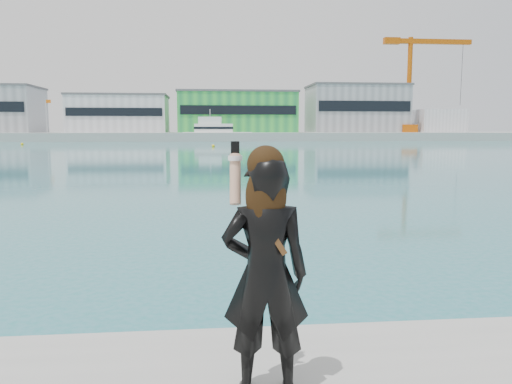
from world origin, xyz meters
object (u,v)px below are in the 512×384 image
(motor_yacht, at_px, (216,132))
(buoy_near, at_px, (213,147))
(dock_crane, at_px, (414,81))
(buoy_far, at_px, (22,145))
(woman, at_px, (265,268))

(motor_yacht, height_order, buoy_near, motor_yacht)
(dock_crane, relative_size, buoy_far, 48.00)
(buoy_near, bearing_deg, buoy_far, 157.92)
(dock_crane, distance_m, buoy_far, 93.24)
(buoy_far, bearing_deg, dock_crane, 20.71)
(woman, bearing_deg, buoy_far, -66.12)
(motor_yacht, relative_size, buoy_near, 32.53)
(buoy_near, relative_size, woman, 0.27)
(dock_crane, height_order, buoy_near, dock_crane)
(dock_crane, xyz_separation_m, buoy_near, (-52.16, -46.29, -15.07))
(motor_yacht, bearing_deg, buoy_near, -87.13)
(buoy_near, xyz_separation_m, woman, (-0.69, -75.93, 1.75))
(buoy_near, bearing_deg, woman, -90.52)
(motor_yacht, xyz_separation_m, woman, (-1.88, -114.46, -0.34))
(buoy_far, bearing_deg, woman, -69.68)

